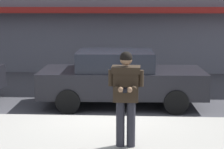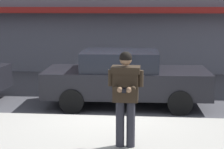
{
  "view_description": "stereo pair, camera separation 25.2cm",
  "coord_description": "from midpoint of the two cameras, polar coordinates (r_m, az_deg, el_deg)",
  "views": [
    {
      "loc": [
        0.62,
        -8.9,
        2.74
      ],
      "look_at": [
        0.26,
        -2.05,
        1.49
      ],
      "focal_mm": 60.0,
      "sensor_mm": 36.0,
      "label": 1
    },
    {
      "loc": [
        0.87,
        -8.88,
        2.74
      ],
      "look_at": [
        0.26,
        -2.05,
        1.49
      ],
      "focal_mm": 60.0,
      "sensor_mm": 36.0,
      "label": 2
    }
  ],
  "objects": [
    {
      "name": "parked_sedan_mid",
      "position": [
        10.41,
        0.6,
        -0.47
      ],
      "size": [
        4.55,
        2.03,
        1.54
      ],
      "color": "black",
      "rests_on": "ground"
    },
    {
      "name": "ground_plane",
      "position": [
        9.34,
        -1.72,
        -6.75
      ],
      "size": [
        80.0,
        80.0,
        0.0
      ],
      "primitive_type": "plane",
      "color": "#3D3D42"
    },
    {
      "name": "curb_paint_line",
      "position": [
        9.36,
        4.46,
        -6.72
      ],
      "size": [
        28.0,
        0.12,
        0.01
      ],
      "primitive_type": "cube",
      "color": "silver",
      "rests_on": "ground"
    },
    {
      "name": "man_texting_on_phone",
      "position": [
        6.87,
        1.08,
        -2.21
      ],
      "size": [
        0.65,
        0.59,
        1.81
      ],
      "color": "#23232B",
      "rests_on": "sidewalk"
    }
  ]
}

